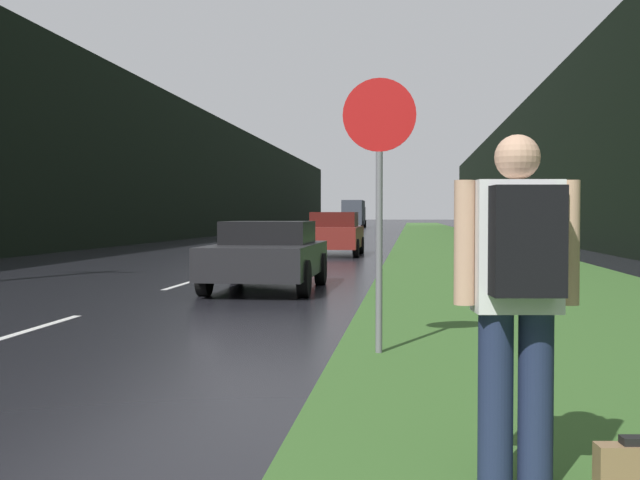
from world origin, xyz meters
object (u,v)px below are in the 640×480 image
(stop_sign, at_px, (379,181))
(suitcase, at_px, (635,471))
(car_passing_near, at_px, (267,254))
(hitchhiker_with_backpack, at_px, (518,290))
(car_passing_far, at_px, (334,234))
(delivery_truck, at_px, (354,213))

(stop_sign, xyz_separation_m, suitcase, (1.44, -4.10, -1.64))
(stop_sign, relative_size, car_passing_near, 0.67)
(hitchhiker_with_backpack, bearing_deg, suitcase, -6.57)
(car_passing_far, distance_m, delivery_truck, 66.29)
(stop_sign, height_order, delivery_truck, delivery_truck)
(car_passing_far, bearing_deg, delivery_truck, -86.59)
(hitchhiker_with_backpack, relative_size, car_passing_near, 0.43)
(car_passing_near, bearing_deg, suitcase, 109.19)
(suitcase, xyz_separation_m, car_passing_near, (-3.88, 11.15, 0.54))
(car_passing_far, bearing_deg, stop_sign, 96.73)
(hitchhiker_with_backpack, bearing_deg, delivery_truck, 88.25)
(car_passing_near, relative_size, delivery_truck, 0.49)
(stop_sign, bearing_deg, car_passing_near, 109.06)
(delivery_truck, bearing_deg, hitchhiker_with_backpack, -85.44)
(car_passing_far, bearing_deg, suitcase, 98.91)
(hitchhiker_with_backpack, height_order, car_passing_near, hitchhiker_with_backpack)
(stop_sign, distance_m, car_passing_near, 7.54)
(car_passing_far, bearing_deg, car_passing_near, 90.00)
(car_passing_near, distance_m, car_passing_far, 13.59)
(car_passing_near, distance_m, delivery_truck, 79.86)
(suitcase, bearing_deg, hitchhiker_with_backpack, 173.43)
(suitcase, relative_size, car_passing_near, 0.09)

